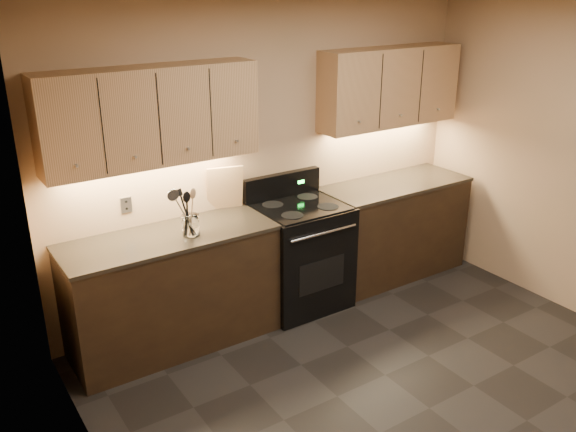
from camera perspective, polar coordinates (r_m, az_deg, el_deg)
name	(u,v)px	position (r m, az deg, el deg)	size (l,w,h in m)	color
floor	(429,408)	(4.43, 13.09, -17.11)	(4.00, 4.00, 0.00)	black
ceiling	(472,3)	(3.50, 16.80, 18.58)	(4.00, 4.00, 0.00)	silver
wall_back	(271,156)	(5.23, -1.57, 5.64)	(4.00, 0.04, 2.60)	tan
wall_left	(124,331)	(2.77, -15.09, -10.34)	(0.04, 4.00, 2.60)	tan
counter_left	(173,290)	(4.83, -10.75, -6.84)	(1.62, 0.62, 0.93)	black
counter_right	(392,228)	(5.97, 9.71, -1.12)	(1.46, 0.62, 0.93)	black
stove	(299,254)	(5.31, 1.07, -3.58)	(0.76, 0.68, 1.14)	black
upper_cab_left	(151,116)	(4.51, -12.69, 9.10)	(1.60, 0.30, 0.70)	tan
upper_cab_right	(390,87)	(5.71, 9.51, 11.83)	(1.44, 0.30, 0.70)	tan
outlet_plate	(126,205)	(4.76, -14.90, 1.00)	(0.09, 0.01, 0.12)	#B2B5BA
utensil_crock	(191,226)	(4.58, -9.08, -0.91)	(0.15, 0.15, 0.16)	white
cutting_board	(225,188)	(5.02, -5.92, 2.64)	(0.30, 0.02, 0.38)	tan
wooden_spoon	(188,213)	(4.53, -9.30, 0.29)	(0.06, 0.06, 0.33)	tan
black_spoon	(187,212)	(4.56, -9.45, 0.39)	(0.06, 0.06, 0.33)	black
black_turner	(192,211)	(4.51, -9.02, 0.45)	(0.08, 0.08, 0.36)	black
steel_spatula	(192,207)	(4.55, -8.99, 0.82)	(0.08, 0.08, 0.39)	silver
steel_skimmer	(194,208)	(4.52, -8.81, 0.72)	(0.09, 0.09, 0.40)	silver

